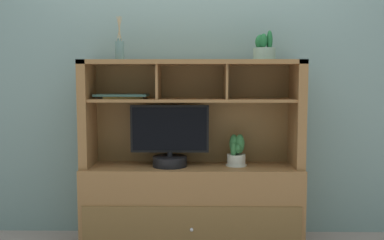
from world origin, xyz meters
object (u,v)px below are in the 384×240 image
at_px(tv_monitor, 170,142).
at_px(magazine_stack_left, 123,96).
at_px(diffuser_bottle, 120,50).
at_px(potted_succulent, 264,50).
at_px(media_console, 192,186).
at_px(potted_orchid, 237,152).

relative_size(tv_monitor, magazine_stack_left, 1.46).
xyz_separation_m(diffuser_bottle, potted_succulent, (0.99, 0.01, -0.00)).
distance_m(diffuser_bottle, potted_succulent, 0.99).
height_order(diffuser_bottle, potted_succulent, diffuser_bottle).
distance_m(media_console, diffuser_bottle, 1.08).
height_order(potted_orchid, magazine_stack_left, magazine_stack_left).
xyz_separation_m(magazine_stack_left, diffuser_bottle, (-0.01, -0.04, 0.32)).
relative_size(potted_orchid, potted_succulent, 1.12).
height_order(magazine_stack_left, potted_succulent, potted_succulent).
distance_m(potted_orchid, magazine_stack_left, 0.89).
bearing_deg(diffuser_bottle, potted_orchid, 2.50).
xyz_separation_m(media_console, potted_orchid, (0.31, 0.00, 0.25)).
bearing_deg(potted_orchid, media_console, -179.49).
xyz_separation_m(potted_orchid, potted_succulent, (0.18, -0.03, 0.70)).
height_order(tv_monitor, diffuser_bottle, diffuser_bottle).
xyz_separation_m(potted_orchid, diffuser_bottle, (-0.81, -0.04, 0.70)).
bearing_deg(diffuser_bottle, media_console, 3.77).
distance_m(magazine_stack_left, diffuser_bottle, 0.32).
bearing_deg(tv_monitor, magazine_stack_left, 172.47).
relative_size(media_console, magazine_stack_left, 4.08).
height_order(media_console, magazine_stack_left, media_console).
distance_m(media_console, tv_monitor, 0.36).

